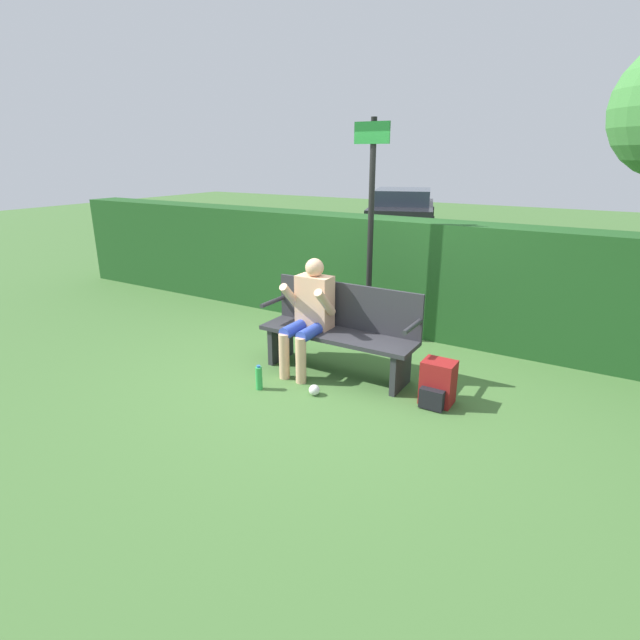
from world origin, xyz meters
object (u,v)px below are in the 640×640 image
Objects in this scene: water_bottle at (259,378)px; parked_car at (402,211)px; person_seated at (309,311)px; park_bench at (340,329)px; signpost at (371,220)px; backpack at (437,384)px.

water_bottle is 0.06× the size of parked_car.
person_seated is 4.72× the size of water_bottle.
person_seated reaches higher than water_bottle.
park_bench is 0.38× the size of parked_car.
park_bench is 1.47m from signpost.
parked_car is (-3.21, 8.95, -0.90)m from signpost.
signpost reaches higher than park_bench.
backpack is (1.46, -0.05, -0.47)m from person_seated.
water_bottle is at bearing -158.78° from backpack.
parked_car is at bearing 114.04° from backpack.
park_bench reaches higher than backpack.
park_bench is 1.01m from water_bottle.
signpost reaches higher than water_bottle.
park_bench is at bearing 23.33° from person_seated.
parked_car is (-3.08, 10.11, -0.06)m from person_seated.
park_bench is 1.20m from backpack.
backpack is (1.15, -0.19, -0.28)m from park_bench.
parked_car reaches higher than person_seated.
park_bench is at bearing -80.45° from signpost.
person_seated is at bearing -156.67° from park_bench.
person_seated reaches higher than park_bench.
park_bench is 0.64× the size of signpost.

